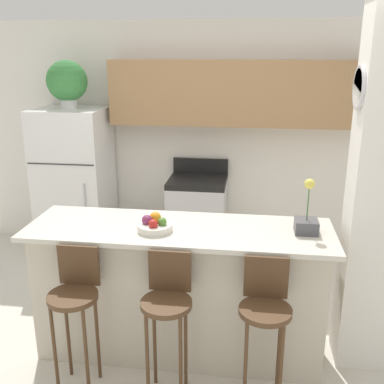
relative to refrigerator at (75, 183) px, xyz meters
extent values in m
plane|color=beige|center=(1.44, -1.63, -0.82)|extent=(14.00, 14.00, 0.00)
cube|color=white|center=(1.44, 0.40, 0.45)|extent=(5.60, 0.06, 2.55)
cube|color=#9E754C|center=(1.76, 0.21, 0.98)|extent=(2.67, 0.32, 0.67)
cube|color=silver|center=(1.37, 0.23, 0.78)|extent=(0.73, 0.28, 0.12)
cube|color=white|center=(2.79, -1.54, 0.45)|extent=(0.36, 0.32, 2.55)
cylinder|color=silver|center=(2.60, -1.54, 1.18)|extent=(0.02, 0.28, 0.28)
cylinder|color=white|center=(2.59, -1.54, 1.18)|extent=(0.01, 0.25, 0.25)
cube|color=beige|center=(1.44, -1.63, -0.33)|extent=(2.07, 0.56, 0.98)
cube|color=beige|center=(1.44, -1.63, 0.17)|extent=(2.19, 0.68, 0.03)
cube|color=white|center=(0.00, 0.00, -0.26)|extent=(0.75, 0.67, 1.12)
cube|color=white|center=(0.00, 0.00, 0.56)|extent=(0.75, 0.67, 0.53)
cube|color=#333333|center=(0.00, -0.34, 0.30)|extent=(0.71, 0.01, 0.01)
cylinder|color=#B2B2B7|center=(0.24, -0.35, -0.21)|extent=(0.02, 0.02, 0.62)
cube|color=silver|center=(1.37, 0.05, -0.40)|extent=(0.62, 0.59, 0.85)
cube|color=black|center=(1.37, 0.05, 0.06)|extent=(0.62, 0.59, 0.06)
cube|color=black|center=(1.37, 0.33, 0.17)|extent=(0.62, 0.04, 0.16)
cube|color=black|center=(1.37, -0.24, -0.35)|extent=(0.37, 0.01, 0.27)
cylinder|color=#4C331E|center=(0.82, -2.14, -0.12)|extent=(0.33, 0.33, 0.03)
cube|color=#4C331E|center=(0.82, -2.00, 0.03)|extent=(0.28, 0.02, 0.28)
cylinder|color=#4C331E|center=(0.72, -2.24, -0.48)|extent=(0.02, 0.02, 0.68)
cylinder|color=#4C331E|center=(0.93, -2.24, -0.48)|extent=(0.02, 0.02, 0.68)
cylinder|color=#4C331E|center=(0.72, -2.03, -0.48)|extent=(0.02, 0.02, 0.68)
cylinder|color=#4C331E|center=(0.93, -2.03, -0.48)|extent=(0.02, 0.02, 0.68)
cylinder|color=#4C331E|center=(1.44, -2.14, -0.12)|extent=(0.33, 0.33, 0.03)
cube|color=#4C331E|center=(1.44, -2.00, 0.03)|extent=(0.28, 0.02, 0.28)
cylinder|color=#4C331E|center=(1.33, -2.24, -0.48)|extent=(0.02, 0.02, 0.68)
cylinder|color=#4C331E|center=(1.55, -2.24, -0.48)|extent=(0.02, 0.02, 0.68)
cylinder|color=#4C331E|center=(1.33, -2.03, -0.48)|extent=(0.02, 0.02, 0.68)
cylinder|color=#4C331E|center=(1.55, -2.03, -0.48)|extent=(0.02, 0.02, 0.68)
cylinder|color=#4C331E|center=(2.06, -2.14, -0.12)|extent=(0.33, 0.33, 0.03)
cube|color=#4C331E|center=(2.06, -2.00, 0.03)|extent=(0.28, 0.02, 0.28)
cylinder|color=#4C331E|center=(1.95, -2.24, -0.48)|extent=(0.02, 0.02, 0.68)
cylinder|color=#4C331E|center=(2.17, -2.24, -0.48)|extent=(0.02, 0.02, 0.68)
cylinder|color=#4C331E|center=(1.95, -2.03, -0.48)|extent=(0.02, 0.02, 0.68)
cylinder|color=#4C331E|center=(2.17, -2.03, -0.48)|extent=(0.02, 0.02, 0.68)
cylinder|color=silver|center=(0.00, 0.00, 0.89)|extent=(0.17, 0.17, 0.13)
sphere|color=#387F3D|center=(0.00, 0.00, 1.11)|extent=(0.42, 0.42, 0.42)
cube|color=#4C4C51|center=(2.33, -1.60, 0.24)|extent=(0.16, 0.16, 0.09)
cylinder|color=#386633|center=(2.33, -1.60, 0.40)|extent=(0.01, 0.01, 0.24)
sphere|color=#DBCC4C|center=(2.33, -1.60, 0.54)|extent=(0.07, 0.07, 0.07)
cylinder|color=silver|center=(1.28, -1.71, 0.22)|extent=(0.25, 0.25, 0.05)
sphere|color=#4C7F2D|center=(1.34, -1.72, 0.26)|extent=(0.06, 0.06, 0.06)
sphere|color=orange|center=(1.28, -1.66, 0.27)|extent=(0.08, 0.08, 0.08)
sphere|color=#7A2D56|center=(1.23, -1.71, 0.27)|extent=(0.07, 0.07, 0.07)
sphere|color=red|center=(1.29, -1.77, 0.26)|extent=(0.07, 0.07, 0.07)
cylinder|color=#59595B|center=(0.59, -0.24, -0.63)|extent=(0.28, 0.28, 0.38)
camera|label=1|loc=(1.94, -4.58, 1.39)|focal=42.00mm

